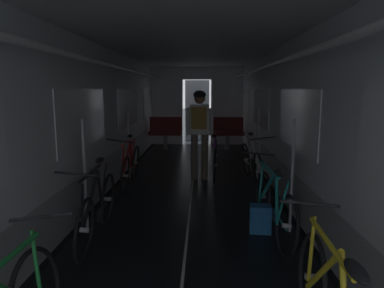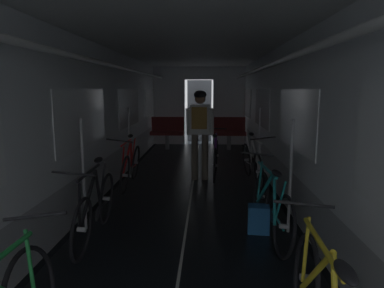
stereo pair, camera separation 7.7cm
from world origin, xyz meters
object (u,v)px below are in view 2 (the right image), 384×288
object	(u,v)px
backpack_on_floor	(259,219)
bench_seat_far_right	(229,130)
bicycle_purple_in_aisle	(216,158)
person_cyclist_aisle	(200,125)
bicycle_red	(130,166)
bicycle_white	(252,163)
bench_seat_far_left	(167,130)
bicycle_black	(95,208)
bicycle_teal	(271,206)

from	to	relation	value
backpack_on_floor	bench_seat_far_right	bearing A→B (deg)	90.03
bicycle_purple_in_aisle	backpack_on_floor	distance (m)	2.82
bench_seat_far_right	person_cyclist_aisle	xyz separation A→B (m)	(-0.77, -3.49, 0.50)
bicycle_red	bicycle_white	size ratio (longest dim) A/B	1.00
bench_seat_far_left	bicycle_purple_in_aisle	size ratio (longest dim) A/B	0.58
bicycle_black	person_cyclist_aisle	xyz separation A→B (m)	(1.16, 2.78, 0.69)
bicycle_red	bicycle_black	distance (m)	2.27
person_cyclist_aisle	bicycle_purple_in_aisle	bearing A→B (deg)	40.32
bench_seat_far_right	bicycle_black	world-z (taller)	bench_seat_far_right
bench_seat_far_right	bicycle_white	distance (m)	3.65
bench_seat_far_left	bench_seat_far_right	world-z (taller)	same
bicycle_white	backpack_on_floor	bearing A→B (deg)	-95.36
bicycle_white	backpack_on_floor	distance (m)	2.38
bench_seat_far_left	bicycle_red	xyz separation A→B (m)	(-0.22, -4.01, -0.19)
bicycle_red	bicycle_purple_in_aisle	size ratio (longest dim) A/B	1.00
person_cyclist_aisle	bicycle_purple_in_aisle	size ratio (longest dim) A/B	1.02
bicycle_white	person_cyclist_aisle	xyz separation A→B (m)	(-1.00, 0.15, 0.69)
bicycle_black	bicycle_white	bearing A→B (deg)	50.63
bench_seat_far_left	person_cyclist_aisle	distance (m)	3.68
bench_seat_far_left	backpack_on_floor	xyz separation A→B (m)	(1.80, -6.00, -0.40)
bench_seat_far_right	bicycle_teal	world-z (taller)	same
bench_seat_far_right	bicycle_teal	size ratio (longest dim) A/B	0.58
person_cyclist_aisle	backpack_on_floor	world-z (taller)	person_cyclist_aisle
bench_seat_far_left	bicycle_black	bearing A→B (deg)	-91.26
bicycle_red	bicycle_purple_in_aisle	distance (m)	1.74
bicycle_black	bench_seat_far_left	bearing A→B (deg)	88.74
bicycle_black	backpack_on_floor	world-z (taller)	bicycle_black
bicycle_red	person_cyclist_aisle	size ratio (longest dim) A/B	0.98
bench_seat_far_left	backpack_on_floor	world-z (taller)	bench_seat_far_left
bench_seat_far_left	person_cyclist_aisle	world-z (taller)	person_cyclist_aisle
bench_seat_far_left	bench_seat_far_right	bearing A→B (deg)	0.00
bicycle_teal	bicycle_purple_in_aisle	distance (m)	2.95
person_cyclist_aisle	bicycle_purple_in_aisle	world-z (taller)	person_cyclist_aisle
bicycle_purple_in_aisle	bicycle_white	bearing A→B (deg)	-31.17
bicycle_black	bicycle_teal	bearing A→B (deg)	4.32
bench_seat_far_right	person_cyclist_aisle	size ratio (longest dim) A/B	0.57
bicycle_black	backpack_on_floor	bearing A→B (deg)	8.20
bench_seat_far_left	bicycle_black	xyz separation A→B (m)	(-0.14, -6.28, -0.19)
bench_seat_far_right	backpack_on_floor	distance (m)	6.01
bicycle_red	bicycle_white	world-z (taller)	bicycle_red
bicycle_purple_in_aisle	bicycle_black	bearing A→B (deg)	-115.85
bench_seat_far_right	backpack_on_floor	size ratio (longest dim) A/B	2.89
bicycle_black	bicycle_purple_in_aisle	distance (m)	3.39
bicycle_teal	bicycle_red	bearing A→B (deg)	135.42
bicycle_white	person_cyclist_aisle	world-z (taller)	person_cyclist_aisle
bicycle_purple_in_aisle	bicycle_teal	bearing A→B (deg)	-78.58
bicycle_teal	backpack_on_floor	size ratio (longest dim) A/B	4.98
bicycle_red	bicycle_teal	distance (m)	3.01
bench_seat_far_right	bicycle_black	bearing A→B (deg)	-107.16
bicycle_red	bicycle_white	bearing A→B (deg)	9.26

